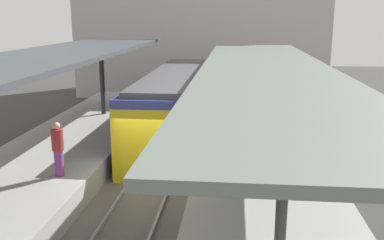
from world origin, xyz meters
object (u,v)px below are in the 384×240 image
(passenger_mid_platform, at_px, (250,109))
(passenger_far_end, at_px, (58,148))
(platform_sign, at_px, (292,91))
(platform_bench, at_px, (253,169))
(commuter_train, at_px, (175,105))
(passenger_near_bench, at_px, (241,101))

(passenger_mid_platform, distance_m, passenger_far_end, 8.74)
(platform_sign, bearing_deg, platform_bench, -105.43)
(commuter_train, xyz_separation_m, passenger_mid_platform, (3.48, -1.38, 0.16))
(passenger_far_end, bearing_deg, passenger_mid_platform, 46.49)
(passenger_near_bench, bearing_deg, platform_bench, -87.83)
(platform_bench, relative_size, passenger_far_end, 0.82)
(platform_sign, distance_m, passenger_mid_platform, 2.02)
(platform_sign, relative_size, passenger_far_end, 1.30)
(passenger_near_bench, distance_m, passenger_mid_platform, 1.61)
(commuter_train, distance_m, passenger_mid_platform, 3.75)
(platform_bench, bearing_deg, passenger_mid_platform, 89.25)
(passenger_near_bench, relative_size, passenger_mid_platform, 1.05)
(platform_bench, height_order, passenger_near_bench, passenger_near_bench)
(passenger_mid_platform, bearing_deg, commuter_train, 158.35)
(commuter_train, height_order, platform_sign, commuter_train)
(passenger_mid_platform, bearing_deg, passenger_near_bench, 103.84)
(platform_bench, distance_m, platform_sign, 7.24)
(passenger_far_end, bearing_deg, commuter_train, 71.83)
(platform_bench, xyz_separation_m, passenger_mid_platform, (0.08, 6.42, 0.42))
(commuter_train, bearing_deg, passenger_far_end, -108.17)
(platform_sign, bearing_deg, commuter_train, 170.27)
(platform_bench, relative_size, platform_sign, 0.63)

